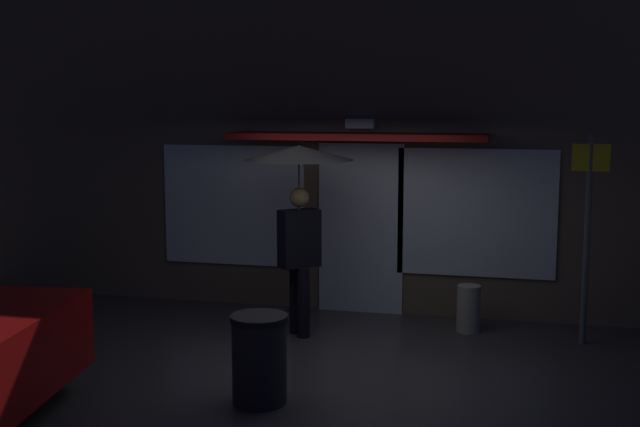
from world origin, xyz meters
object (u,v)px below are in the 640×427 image
at_px(trash_bin, 259,359).
at_px(street_sign_post, 588,227).
at_px(person_with_umbrella, 299,185).
at_px(sidewalk_bollard, 469,309).

bearing_deg(trash_bin, street_sign_post, 40.49).
height_order(person_with_umbrella, sidewalk_bollard, person_with_umbrella).
distance_m(person_with_umbrella, street_sign_post, 3.27).
bearing_deg(street_sign_post, sidewalk_bollard, 172.17).
distance_m(street_sign_post, sidewalk_bollard, 1.68).
bearing_deg(sidewalk_bollard, street_sign_post, -7.83).
bearing_deg(person_with_umbrella, street_sign_post, -33.71).
relative_size(street_sign_post, trash_bin, 2.90).
height_order(sidewalk_bollard, trash_bin, trash_bin).
relative_size(person_with_umbrella, street_sign_post, 0.94).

